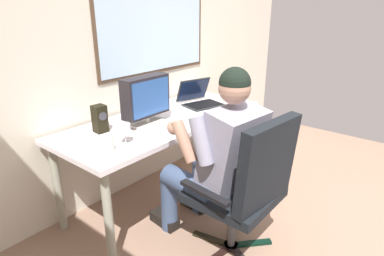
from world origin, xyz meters
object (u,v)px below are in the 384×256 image
(office_chair, at_px, (249,183))
(laptop, at_px, (199,98))
(crt_monitor, at_px, (146,98))
(wine_glass, at_px, (125,130))
(coffee_mug, at_px, (107,144))
(desk_speaker, at_px, (100,119))
(person_seated, at_px, (217,156))
(desk, at_px, (165,127))

(office_chair, relative_size, laptop, 2.46)
(crt_monitor, distance_m, laptop, 0.69)
(crt_monitor, xyz_separation_m, laptop, (0.67, 0.03, -0.14))
(wine_glass, xyz_separation_m, coffee_mug, (-0.15, -0.02, -0.05))
(crt_monitor, relative_size, desk_speaker, 2.01)
(crt_monitor, height_order, coffee_mug, crt_monitor)
(crt_monitor, relative_size, coffee_mug, 3.99)
(person_seated, distance_m, coffee_mug, 0.69)
(crt_monitor, xyz_separation_m, desk_speaker, (-0.32, 0.14, -0.11))
(person_seated, height_order, laptop, person_seated)
(person_seated, xyz_separation_m, laptop, (0.66, 0.67, 0.14))
(person_seated, bearing_deg, coffee_mug, 137.75)
(desk, xyz_separation_m, coffee_mug, (-0.68, -0.18, 0.12))
(crt_monitor, height_order, desk_speaker, crt_monitor)
(desk, bearing_deg, wine_glass, -163.03)
(desk, height_order, desk_speaker, desk_speaker)
(desk, height_order, coffee_mug, coffee_mug)
(crt_monitor, bearing_deg, office_chair, -90.97)
(person_seated, relative_size, desk_speaker, 6.36)
(desk, height_order, person_seated, person_seated)
(crt_monitor, distance_m, desk_speaker, 0.36)
(office_chair, distance_m, crt_monitor, 0.97)
(laptop, bearing_deg, person_seated, -134.64)
(wine_glass, height_order, desk_speaker, desk_speaker)
(desk_speaker, bearing_deg, wine_glass, -94.89)
(desk, xyz_separation_m, laptop, (0.48, 0.03, 0.13))
(office_chair, distance_m, wine_glass, 0.85)
(wine_glass, distance_m, coffee_mug, 0.16)
(coffee_mug, bearing_deg, desk, 14.61)
(desk, bearing_deg, crt_monitor, -179.56)
(laptop, bearing_deg, wine_glass, -169.14)
(desk_speaker, bearing_deg, desk, -15.09)
(wine_glass, distance_m, desk_speaker, 0.30)
(wine_glass, height_order, coffee_mug, wine_glass)
(office_chair, height_order, person_seated, person_seated)
(crt_monitor, xyz_separation_m, coffee_mug, (-0.50, -0.18, -0.15))
(person_seated, relative_size, laptop, 3.12)
(office_chair, distance_m, desk_speaker, 1.11)
(person_seated, height_order, desk_speaker, person_seated)
(person_seated, bearing_deg, desk_speaker, 112.88)
(person_seated, bearing_deg, desk, 74.21)
(desk_speaker, relative_size, coffee_mug, 1.99)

